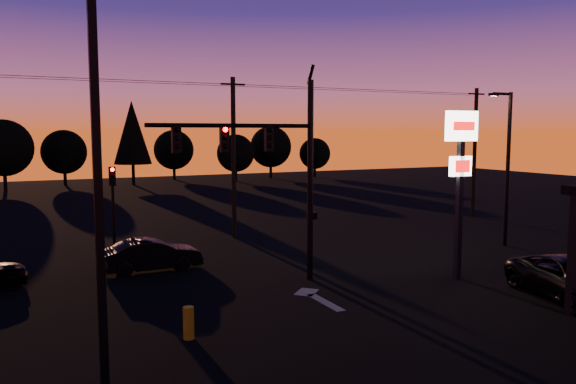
# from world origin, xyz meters

# --- Properties ---
(ground) EXTENTS (120.00, 120.00, 0.00)m
(ground) POSITION_xyz_m (0.00, 0.00, 0.00)
(ground) COLOR black
(ground) RESTS_ON ground
(lane_arrow) EXTENTS (1.20, 3.10, 0.01)m
(lane_arrow) POSITION_xyz_m (0.50, 1.67, 0.01)
(lane_arrow) COLOR beige
(lane_arrow) RESTS_ON ground
(traffic_signal_mast) EXTENTS (6.79, 0.52, 8.58)m
(traffic_signal_mast) POSITION_xyz_m (-0.10, 3.99, 4.94)
(traffic_signal_mast) COLOR black
(traffic_signal_mast) RESTS_ON ground
(secondary_signal) EXTENTS (0.30, 0.31, 4.35)m
(secondary_signal) POSITION_xyz_m (-5.00, 11.49, 2.86)
(secondary_signal) COLOR black
(secondary_signal) RESTS_ON ground
(parking_lot_light) EXTENTS (1.25, 0.30, 9.14)m
(parking_lot_light) POSITION_xyz_m (-7.50, -3.00, 5.27)
(parking_lot_light) COLOR black
(parking_lot_light) RESTS_ON ground
(pylon_sign) EXTENTS (1.50, 0.28, 6.80)m
(pylon_sign) POSITION_xyz_m (7.00, 1.50, 4.91)
(pylon_sign) COLOR black
(pylon_sign) RESTS_ON ground
(streetlight) EXTENTS (1.55, 0.35, 8.00)m
(streetlight) POSITION_xyz_m (13.91, 5.50, 4.42)
(streetlight) COLOR black
(streetlight) RESTS_ON ground
(utility_pole_1) EXTENTS (1.40, 0.26, 9.00)m
(utility_pole_1) POSITION_xyz_m (2.00, 14.00, 4.59)
(utility_pole_1) COLOR black
(utility_pole_1) RESTS_ON ground
(utility_pole_2) EXTENTS (1.40, 0.26, 9.00)m
(utility_pole_2) POSITION_xyz_m (20.00, 14.00, 4.59)
(utility_pole_2) COLOR black
(utility_pole_2) RESTS_ON ground
(power_wires) EXTENTS (36.00, 1.22, 0.07)m
(power_wires) POSITION_xyz_m (2.00, 14.00, 8.57)
(power_wires) COLOR black
(power_wires) RESTS_ON ground
(bollard) EXTENTS (0.32, 0.32, 0.95)m
(bollard) POSITION_xyz_m (-4.79, -0.30, 0.48)
(bollard) COLOR gold
(bollard) RESTS_ON ground
(tree_2) EXTENTS (5.77, 5.78, 7.26)m
(tree_2) POSITION_xyz_m (-10.00, 48.00, 4.37)
(tree_2) COLOR black
(tree_2) RESTS_ON ground
(tree_3) EXTENTS (4.95, 4.95, 6.22)m
(tree_3) POSITION_xyz_m (-4.00, 52.00, 3.75)
(tree_3) COLOR black
(tree_3) RESTS_ON ground
(tree_4) EXTENTS (4.18, 4.18, 9.50)m
(tree_4) POSITION_xyz_m (3.00, 49.00, 5.93)
(tree_4) COLOR black
(tree_4) RESTS_ON ground
(tree_5) EXTENTS (4.95, 4.95, 6.22)m
(tree_5) POSITION_xyz_m (9.00, 54.00, 3.75)
(tree_5) COLOR black
(tree_5) RESTS_ON ground
(tree_6) EXTENTS (4.54, 4.54, 5.71)m
(tree_6) POSITION_xyz_m (15.00, 48.00, 3.43)
(tree_6) COLOR black
(tree_6) RESTS_ON ground
(tree_7) EXTENTS (5.36, 5.36, 6.74)m
(tree_7) POSITION_xyz_m (21.00, 51.00, 4.06)
(tree_7) COLOR black
(tree_7) RESTS_ON ground
(tree_8) EXTENTS (4.12, 4.12, 5.19)m
(tree_8) POSITION_xyz_m (27.00, 50.00, 3.12)
(tree_8) COLOR black
(tree_8) RESTS_ON ground
(car_mid) EXTENTS (4.24, 1.58, 1.38)m
(car_mid) POSITION_xyz_m (-3.95, 8.27, 0.69)
(car_mid) COLOR black
(car_mid) RESTS_ON ground
(suv_parked) EXTENTS (3.76, 5.82, 1.49)m
(suv_parked) POSITION_xyz_m (8.56, -2.67, 0.75)
(suv_parked) COLOR black
(suv_parked) RESTS_ON ground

